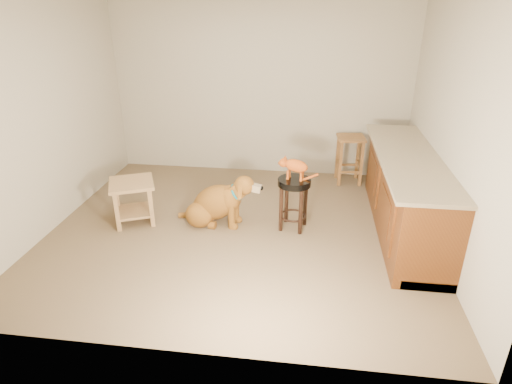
# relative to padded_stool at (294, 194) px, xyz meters

# --- Properties ---
(floor) EXTENTS (4.50, 4.00, 0.01)m
(floor) POSITION_rel_padded_stool_xyz_m (-0.64, -0.15, -0.45)
(floor) COLOR brown
(floor) RESTS_ON ground
(room_shell) EXTENTS (4.54, 4.04, 2.62)m
(room_shell) POSITION_rel_padded_stool_xyz_m (-0.64, -0.15, 1.22)
(room_shell) COLOR #A69D85
(room_shell) RESTS_ON ground
(cabinet_run) EXTENTS (0.70, 2.56, 0.94)m
(cabinet_run) POSITION_rel_padded_stool_xyz_m (1.31, 0.15, -0.01)
(cabinet_run) COLOR #50280E
(cabinet_run) RESTS_ON ground
(padded_stool) EXTENTS (0.39, 0.39, 0.64)m
(padded_stool) POSITION_rel_padded_stool_xyz_m (0.00, 0.00, 0.00)
(padded_stool) COLOR black
(padded_stool) RESTS_ON ground
(wood_stool) EXTENTS (0.42, 0.42, 0.71)m
(wood_stool) POSITION_rel_padded_stool_xyz_m (0.75, 1.55, -0.08)
(wood_stool) COLOR brown
(wood_stool) RESTS_ON ground
(side_table) EXTENTS (0.68, 0.68, 0.54)m
(side_table) POSITION_rel_padded_stool_xyz_m (-1.97, -0.10, -0.10)
(side_table) COLOR #9A7347
(side_table) RESTS_ON ground
(golden_retriever) EXTENTS (1.11, 0.58, 0.71)m
(golden_retriever) POSITION_rel_padded_stool_xyz_m (-0.94, -0.00, -0.19)
(golden_retriever) COLOR brown
(golden_retriever) RESTS_ON ground
(tabby_kitten) EXTENTS (0.48, 0.19, 0.30)m
(tabby_kitten) POSITION_rel_padded_stool_xyz_m (-0.01, 0.00, 0.35)
(tabby_kitten) COLOR #983E0F
(tabby_kitten) RESTS_ON padded_stool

